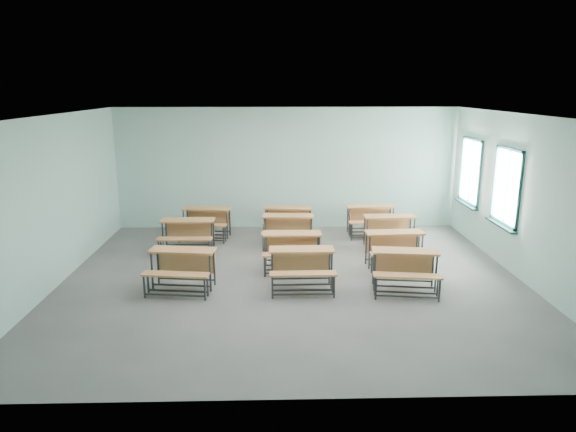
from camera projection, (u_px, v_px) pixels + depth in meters
name	position (u px, v px, depth m)	size (l,w,h in m)	color
room	(297.00, 200.00, 9.77)	(9.04, 8.04, 3.24)	slate
desk_unit_r0c0	(181.00, 264.00, 9.53)	(1.30, 0.96, 0.76)	#C57E47
desk_unit_r0c1	(302.00, 263.00, 9.56)	(1.22, 0.82, 0.76)	#C57E47
desk_unit_r0c2	(405.00, 265.00, 9.46)	(1.31, 0.96, 0.76)	#C57E47
desk_unit_r1c1	(292.00, 246.00, 10.62)	(1.23, 0.83, 0.76)	#C57E47
desk_unit_r1c2	(395.00, 244.00, 10.69)	(1.25, 0.87, 0.76)	#C57E47
desk_unit_r2c0	(187.00, 231.00, 11.69)	(1.23, 0.84, 0.76)	#C57E47
desk_unit_r2c1	(288.00, 226.00, 12.10)	(1.25, 0.88, 0.76)	#C57E47
desk_unit_r2c2	(390.00, 227.00, 12.04)	(1.23, 0.84, 0.76)	#C57E47
desk_unit_r3c0	(206.00, 218.00, 12.85)	(1.30, 0.96, 0.76)	#C57E47
desk_unit_r3c1	(288.00, 217.00, 12.92)	(1.29, 0.94, 0.76)	#C57E47
desk_unit_r3c2	(371.00, 216.00, 13.08)	(1.21, 0.81, 0.76)	#C57E47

